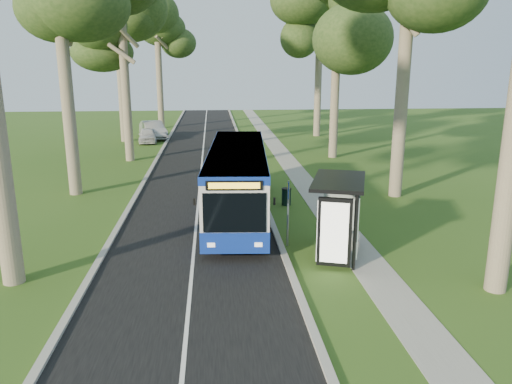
% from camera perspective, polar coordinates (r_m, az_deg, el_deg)
% --- Properties ---
extents(ground, '(120.00, 120.00, 0.00)m').
position_cam_1_polar(ground, '(21.76, 2.31, -4.93)').
color(ground, '#33551A').
rests_on(ground, ground).
extents(road, '(7.00, 100.00, 0.02)m').
position_cam_1_polar(road, '(31.21, -6.41, 1.03)').
color(road, black).
rests_on(road, ground).
extents(kerb_east, '(0.25, 100.00, 0.12)m').
position_cam_1_polar(kerb_east, '(31.30, 0.00, 1.25)').
color(kerb_east, '#9E9B93').
rests_on(kerb_east, ground).
extents(kerb_west, '(0.25, 100.00, 0.12)m').
position_cam_1_polar(kerb_west, '(31.48, -12.79, 0.97)').
color(kerb_west, '#9E9B93').
rests_on(kerb_west, ground).
extents(centre_line, '(0.12, 100.00, 0.00)m').
position_cam_1_polar(centre_line, '(31.20, -6.41, 1.05)').
color(centre_line, white).
rests_on(centre_line, road).
extents(footpath, '(1.50, 100.00, 0.02)m').
position_cam_1_polar(footpath, '(31.70, 5.41, 1.27)').
color(footpath, gray).
rests_on(footpath, ground).
extents(bus, '(3.45, 12.57, 3.29)m').
position_cam_1_polar(bus, '(24.20, -2.12, 1.29)').
color(bus, silver).
rests_on(bus, ground).
extents(bus_stop_sign, '(0.11, 0.38, 2.73)m').
position_cam_1_polar(bus_stop_sign, '(20.01, 3.69, -1.61)').
color(bus_stop_sign, gray).
rests_on(bus_stop_sign, ground).
extents(bus_shelter, '(2.86, 3.90, 3.00)m').
position_cam_1_polar(bus_shelter, '(18.82, 10.18, -1.47)').
color(bus_shelter, black).
rests_on(bus_shelter, ground).
extents(litter_bin, '(0.52, 0.52, 0.91)m').
position_cam_1_polar(litter_bin, '(26.18, 3.49, -0.52)').
color(litter_bin, black).
rests_on(litter_bin, ground).
extents(car_white, '(2.03, 4.15, 1.36)m').
position_cam_1_polar(car_white, '(48.14, -12.29, 6.35)').
color(car_white, silver).
rests_on(car_white, ground).
extents(car_silver, '(3.38, 5.53, 1.72)m').
position_cam_1_polar(car_silver, '(50.50, -11.69, 6.95)').
color(car_silver, '#A0A2A7').
rests_on(car_silver, ground).
extents(tree_west_c, '(5.20, 5.20, 13.81)m').
position_cam_1_polar(tree_west_c, '(38.98, -15.14, 18.45)').
color(tree_west_c, '#7A6B56').
rests_on(tree_west_c, ground).
extents(tree_west_e, '(5.20, 5.20, 16.56)m').
position_cam_1_polar(tree_west_e, '(58.85, -11.31, 19.13)').
color(tree_west_e, '#7A6B56').
rests_on(tree_west_e, ground).
extents(tree_east_c, '(5.20, 5.20, 14.07)m').
position_cam_1_polar(tree_east_c, '(39.62, 9.34, 18.95)').
color(tree_east_c, '#7A6B56').
rests_on(tree_east_c, ground).
extents(tree_east_d, '(5.20, 5.20, 15.72)m').
position_cam_1_polar(tree_east_d, '(51.65, 7.34, 19.28)').
color(tree_east_d, '#7A6B56').
rests_on(tree_east_d, ground).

